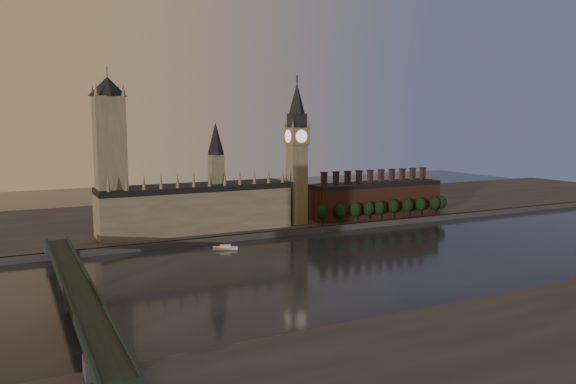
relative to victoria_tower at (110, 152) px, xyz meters
name	(u,v)px	position (x,y,z in m)	size (l,w,h in m)	color
ground	(372,264)	(120.00, -115.00, -59.09)	(900.00, 900.00, 0.00)	black
north_bank	(248,214)	(120.00, 63.04, -57.09)	(900.00, 182.00, 4.00)	#424347
palace_of_westminster	(197,205)	(55.59, -0.09, -37.46)	(130.00, 30.30, 74.00)	gray
victoria_tower	(110,152)	(0.00, 0.00, 0.00)	(24.00, 24.00, 108.00)	gray
big_ben	(297,152)	(130.00, -5.00, -2.26)	(15.00, 15.00, 107.00)	gray
chimney_block	(375,199)	(200.00, -5.00, -41.27)	(110.00, 25.00, 37.00)	brown
embankment_tree_0	(322,212)	(142.57, -20.27, -45.62)	(8.60, 8.60, 14.88)	black
embankment_tree_1	(340,211)	(157.86, -20.64, -45.62)	(8.60, 8.60, 14.88)	black
embankment_tree_2	(355,210)	(170.85, -20.79, -45.62)	(8.60, 8.60, 14.88)	black
embankment_tree_3	(368,208)	(182.99, -20.22, -45.62)	(8.60, 8.60, 14.88)	black
embankment_tree_4	(379,208)	(192.25, -21.40, -45.62)	(8.60, 8.60, 14.88)	black
embankment_tree_5	(393,206)	(206.17, -20.12, -45.62)	(8.60, 8.60, 14.88)	black
embankment_tree_6	(408,205)	(219.09, -21.37, -45.62)	(8.60, 8.60, 14.88)	black
embankment_tree_7	(420,204)	(231.77, -21.21, -45.62)	(8.60, 8.60, 14.88)	black
embankment_tree_8	(435,203)	(246.36, -21.18, -45.62)	(8.60, 8.60, 14.88)	black
embankment_tree_9	(441,202)	(254.54, -19.94, -45.62)	(8.60, 8.60, 14.88)	black
westminster_bridge	(77,289)	(-35.00, -117.70, -51.65)	(14.00, 200.00, 11.55)	#1B2B24
river_boat	(225,248)	(59.16, -45.59, -57.93)	(15.58, 10.33, 3.03)	silver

